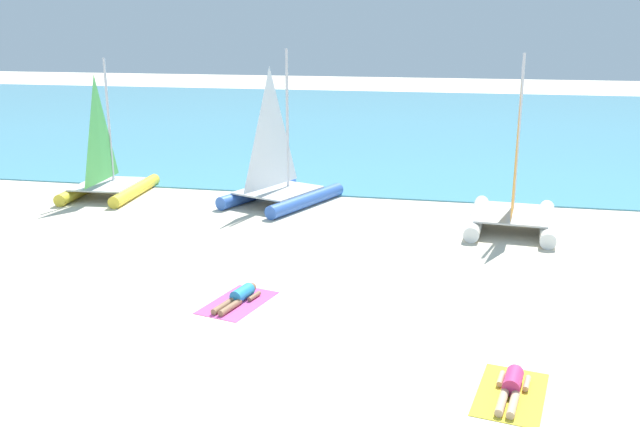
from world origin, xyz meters
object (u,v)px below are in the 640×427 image
(sunbather_right, at_px, (512,386))
(towel_right, at_px, (511,394))
(sailboat_white, at_px, (513,204))
(sunbather_left, at_px, (239,296))
(sailboat_yellow, at_px, (107,176))
(sailboat_blue, at_px, (279,181))
(towel_left, at_px, (238,303))

(sunbather_right, bearing_deg, towel_right, -90.00)
(sailboat_white, xyz_separation_m, towel_right, (-0.54, -10.24, -0.77))
(sunbather_left, xyz_separation_m, sunbather_right, (5.81, -2.88, 0.00))
(sailboat_white, height_order, sunbather_left, sailboat_white)
(sailboat_yellow, xyz_separation_m, sailboat_blue, (6.38, 0.22, 0.05))
(sunbather_left, xyz_separation_m, towel_right, (5.79, -2.95, -0.13))
(sunbather_left, bearing_deg, sunbather_right, -12.64)
(sailboat_white, height_order, sunbather_right, sailboat_white)
(sailboat_white, xyz_separation_m, towel_left, (-6.35, -7.36, -0.77))
(towel_right, relative_size, sunbather_right, 1.21)
(sailboat_blue, bearing_deg, towel_right, -36.33)
(sailboat_blue, xyz_separation_m, sunbather_right, (7.23, -11.72, -0.65))
(sailboat_yellow, relative_size, towel_left, 2.58)
(sailboat_white, bearing_deg, sailboat_blue, 173.94)
(sailboat_white, bearing_deg, sailboat_yellow, 179.84)
(sailboat_yellow, bearing_deg, sailboat_blue, -1.50)
(sailboat_blue, relative_size, sunbather_right, 3.36)
(sailboat_yellow, distance_m, sailboat_blue, 6.38)
(sailboat_white, bearing_deg, sunbather_right, -87.82)
(towel_left, distance_m, towel_right, 6.49)
(sailboat_blue, height_order, towel_left, sailboat_blue)
(towel_left, xyz_separation_m, sunbather_left, (0.02, 0.06, 0.13))
(sailboat_white, distance_m, towel_left, 9.75)
(towel_right, bearing_deg, towel_left, 153.59)
(sailboat_yellow, bearing_deg, sunbather_left, -51.33)
(sailboat_white, relative_size, towel_left, 2.76)
(sailboat_yellow, bearing_deg, towel_left, -51.60)
(towel_right, bearing_deg, sunbather_left, 153.01)
(sunbather_left, bearing_deg, sailboat_yellow, 145.96)
(sailboat_yellow, height_order, towel_right, sailboat_yellow)
(sailboat_yellow, relative_size, towel_right, 2.58)
(sailboat_yellow, distance_m, towel_right, 17.86)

